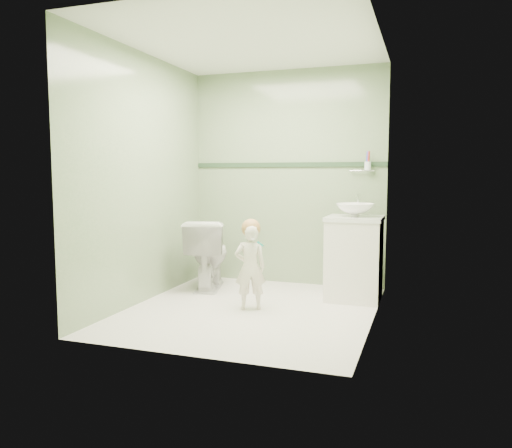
% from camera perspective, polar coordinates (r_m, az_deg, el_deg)
% --- Properties ---
extents(ground, '(2.50, 2.50, 0.00)m').
position_cam_1_polar(ground, '(4.68, -0.60, -9.73)').
color(ground, white).
rests_on(ground, ground).
extents(room_shell, '(2.50, 2.54, 2.40)m').
position_cam_1_polar(room_shell, '(4.51, -0.62, 5.14)').
color(room_shell, gray).
rests_on(room_shell, ground).
extents(trim_stripe, '(2.20, 0.02, 0.05)m').
position_cam_1_polar(trim_stripe, '(5.69, 3.56, 6.76)').
color(trim_stripe, '#2A452C').
rests_on(trim_stripe, room_shell).
extents(vanity, '(0.52, 0.50, 0.80)m').
position_cam_1_polar(vanity, '(5.06, 11.10, -4.00)').
color(vanity, white).
rests_on(vanity, ground).
extents(counter, '(0.54, 0.52, 0.04)m').
position_cam_1_polar(counter, '(5.01, 11.19, 0.62)').
color(counter, white).
rests_on(counter, vanity).
extents(basin, '(0.37, 0.37, 0.13)m').
position_cam_1_polar(basin, '(5.01, 11.21, 1.58)').
color(basin, white).
rests_on(basin, counter).
extents(faucet, '(0.03, 0.13, 0.18)m').
position_cam_1_polar(faucet, '(5.18, 11.50, 2.60)').
color(faucet, silver).
rests_on(faucet, counter).
extents(cup_holder, '(0.26, 0.07, 0.21)m').
position_cam_1_polar(cup_holder, '(5.47, 12.53, 6.49)').
color(cup_holder, silver).
rests_on(cup_holder, room_shell).
extents(toilet, '(0.59, 0.82, 0.76)m').
position_cam_1_polar(toilet, '(5.50, -5.48, -3.39)').
color(toilet, white).
rests_on(toilet, ground).
extents(toddler, '(0.34, 0.29, 0.78)m').
position_cam_1_polar(toddler, '(4.61, -0.67, -4.93)').
color(toddler, beige).
rests_on(toddler, ground).
extents(hair_cap, '(0.17, 0.17, 0.17)m').
position_cam_1_polar(hair_cap, '(4.59, -0.57, -0.48)').
color(hair_cap, '#B27F46').
rests_on(hair_cap, toddler).
extents(teal_toothbrush, '(0.10, 0.14, 0.08)m').
position_cam_1_polar(teal_toothbrush, '(4.46, 0.41, -2.22)').
color(teal_toothbrush, '#079889').
rests_on(teal_toothbrush, toddler).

